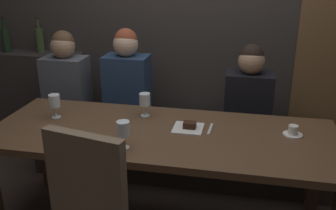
{
  "coord_description": "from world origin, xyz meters",
  "views": [
    {
      "loc": [
        0.48,
        -2.13,
        1.74
      ],
      "look_at": [
        -0.0,
        0.21,
        0.84
      ],
      "focal_mm": 40.52,
      "sensor_mm": 36.0,
      "label": 1
    }
  ],
  "objects_px": {
    "dining_table": "(162,144)",
    "wine_glass_center_back": "(145,101)",
    "wine_glass_far_left": "(123,129)",
    "wine_glass_near_right": "(54,102)",
    "diner_redhead": "(66,80)",
    "fork_on_table": "(210,129)",
    "banquette_bench": "(180,153)",
    "wine_bottle_pale_label": "(40,40)",
    "espresso_cup": "(293,131)",
    "wine_bottle_dark_red": "(6,39)",
    "dessert_plate": "(189,127)",
    "diner_far_end": "(249,94)",
    "diner_bearded": "(127,81)"
  },
  "relations": [
    {
      "from": "wine_glass_far_left",
      "to": "dessert_plate",
      "type": "height_order",
      "value": "wine_glass_far_left"
    },
    {
      "from": "diner_bearded",
      "to": "espresso_cup",
      "type": "bearing_deg",
      "value": -25.87
    },
    {
      "from": "diner_redhead",
      "to": "wine_glass_near_right",
      "type": "relative_size",
      "value": 4.76
    },
    {
      "from": "wine_bottle_dark_red",
      "to": "wine_glass_far_left",
      "type": "bearing_deg",
      "value": -39.65
    },
    {
      "from": "dining_table",
      "to": "fork_on_table",
      "type": "relative_size",
      "value": 12.94
    },
    {
      "from": "banquette_bench",
      "to": "espresso_cup",
      "type": "bearing_deg",
      "value": -36.07
    },
    {
      "from": "fork_on_table",
      "to": "diner_far_end",
      "type": "bearing_deg",
      "value": 71.56
    },
    {
      "from": "diner_redhead",
      "to": "wine_bottle_pale_label",
      "type": "bearing_deg",
      "value": 137.92
    },
    {
      "from": "diner_far_end",
      "to": "dessert_plate",
      "type": "height_order",
      "value": "diner_far_end"
    },
    {
      "from": "diner_redhead",
      "to": "dessert_plate",
      "type": "distance_m",
      "value": 1.3
    },
    {
      "from": "diner_redhead",
      "to": "fork_on_table",
      "type": "bearing_deg",
      "value": -24.81
    },
    {
      "from": "fork_on_table",
      "to": "wine_bottle_dark_red",
      "type": "bearing_deg",
      "value": 157.92
    },
    {
      "from": "diner_far_end",
      "to": "fork_on_table",
      "type": "bearing_deg",
      "value": -111.11
    },
    {
      "from": "wine_glass_center_back",
      "to": "dessert_plate",
      "type": "bearing_deg",
      "value": -25.98
    },
    {
      "from": "banquette_bench",
      "to": "diner_bearded",
      "type": "relative_size",
      "value": 3.09
    },
    {
      "from": "dining_table",
      "to": "dessert_plate",
      "type": "bearing_deg",
      "value": 23.61
    },
    {
      "from": "dining_table",
      "to": "wine_glass_center_back",
      "type": "relative_size",
      "value": 13.41
    },
    {
      "from": "wine_bottle_dark_red",
      "to": "fork_on_table",
      "type": "height_order",
      "value": "wine_bottle_dark_red"
    },
    {
      "from": "banquette_bench",
      "to": "wine_glass_near_right",
      "type": "bearing_deg",
      "value": -141.23
    },
    {
      "from": "diner_far_end",
      "to": "fork_on_table",
      "type": "height_order",
      "value": "diner_far_end"
    },
    {
      "from": "diner_redhead",
      "to": "wine_bottle_dark_red",
      "type": "bearing_deg",
      "value": 155.35
    },
    {
      "from": "wine_glass_center_back",
      "to": "wine_glass_near_right",
      "type": "bearing_deg",
      "value": -166.04
    },
    {
      "from": "dining_table",
      "to": "wine_glass_near_right",
      "type": "distance_m",
      "value": 0.8
    },
    {
      "from": "wine_bottle_dark_red",
      "to": "wine_glass_center_back",
      "type": "relative_size",
      "value": 1.99
    },
    {
      "from": "banquette_bench",
      "to": "dining_table",
      "type": "bearing_deg",
      "value": -90.0
    },
    {
      "from": "dining_table",
      "to": "diner_bearded",
      "type": "relative_size",
      "value": 2.72
    },
    {
      "from": "wine_glass_far_left",
      "to": "fork_on_table",
      "type": "distance_m",
      "value": 0.6
    },
    {
      "from": "fork_on_table",
      "to": "dining_table",
      "type": "bearing_deg",
      "value": -159.33
    },
    {
      "from": "wine_glass_center_back",
      "to": "dessert_plate",
      "type": "height_order",
      "value": "wine_glass_center_back"
    },
    {
      "from": "diner_redhead",
      "to": "fork_on_table",
      "type": "distance_m",
      "value": 1.41
    },
    {
      "from": "wine_glass_center_back",
      "to": "wine_glass_far_left",
      "type": "height_order",
      "value": "same"
    },
    {
      "from": "wine_bottle_pale_label",
      "to": "dessert_plate",
      "type": "xyz_separation_m",
      "value": [
        1.56,
        -1.0,
        -0.32
      ]
    },
    {
      "from": "wine_bottle_dark_red",
      "to": "wine_glass_center_back",
      "type": "xyz_separation_m",
      "value": [
        1.55,
        -0.8,
        -0.22
      ]
    },
    {
      "from": "diner_bearded",
      "to": "wine_glass_near_right",
      "type": "xyz_separation_m",
      "value": [
        -0.32,
        -0.64,
        0.02
      ]
    },
    {
      "from": "diner_redhead",
      "to": "banquette_bench",
      "type": "bearing_deg",
      "value": 0.76
    },
    {
      "from": "diner_redhead",
      "to": "wine_bottle_dark_red",
      "type": "xyz_separation_m",
      "value": [
        -0.75,
        0.34,
        0.25
      ]
    },
    {
      "from": "dining_table",
      "to": "wine_glass_far_left",
      "type": "bearing_deg",
      "value": -121.83
    },
    {
      "from": "dining_table",
      "to": "wine_glass_far_left",
      "type": "height_order",
      "value": "wine_glass_far_left"
    },
    {
      "from": "dining_table",
      "to": "wine_glass_near_right",
      "type": "bearing_deg",
      "value": 173.68
    },
    {
      "from": "diner_redhead",
      "to": "diner_bearded",
      "type": "xyz_separation_m",
      "value": [
        0.53,
        0.03,
        0.01
      ]
    },
    {
      "from": "wine_glass_far_left",
      "to": "wine_bottle_pale_label",
      "type": "bearing_deg",
      "value": 132.86
    },
    {
      "from": "diner_far_end",
      "to": "dessert_plate",
      "type": "relative_size",
      "value": 3.82
    },
    {
      "from": "dining_table",
      "to": "dessert_plate",
      "type": "xyz_separation_m",
      "value": [
        0.16,
        0.07,
        0.1
      ]
    },
    {
      "from": "espresso_cup",
      "to": "fork_on_table",
      "type": "bearing_deg",
      "value": -178.42
    },
    {
      "from": "wine_glass_far_left",
      "to": "espresso_cup",
      "type": "height_order",
      "value": "wine_glass_far_left"
    },
    {
      "from": "dining_table",
      "to": "wine_glass_center_back",
      "type": "bearing_deg",
      "value": 125.94
    },
    {
      "from": "espresso_cup",
      "to": "fork_on_table",
      "type": "relative_size",
      "value": 0.71
    },
    {
      "from": "wine_bottle_pale_label",
      "to": "dessert_plate",
      "type": "relative_size",
      "value": 1.72
    },
    {
      "from": "dessert_plate",
      "to": "fork_on_table",
      "type": "relative_size",
      "value": 1.12
    },
    {
      "from": "wine_bottle_dark_red",
      "to": "espresso_cup",
      "type": "height_order",
      "value": "wine_bottle_dark_red"
    }
  ]
}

